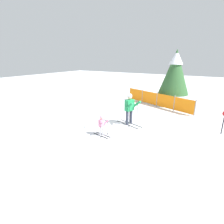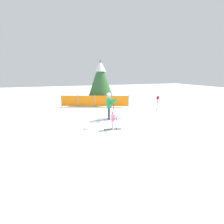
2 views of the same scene
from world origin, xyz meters
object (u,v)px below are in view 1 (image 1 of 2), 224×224
skier_adult (130,106)px  conifer_far (175,71)px  trail_marker (224,119)px  skier_child (102,124)px  safety_fence (157,99)px

skier_adult → conifer_far: (1.02, 5.53, 1.53)m
trail_marker → skier_adult: bearing=-164.9°
conifer_far → trail_marker: conifer_far is taller
skier_adult → trail_marker: 4.59m
skier_child → safety_fence: 6.44m
skier_adult → conifer_far: size_ratio=0.42×
skier_child → trail_marker: 5.85m
skier_adult → safety_fence: 4.45m
trail_marker → safety_fence: bearing=142.9°
skier_child → safety_fence: (0.63, 6.41, -0.04)m
skier_child → trail_marker: bearing=43.8°
skier_adult → trail_marker: (4.42, 1.19, -0.29)m
safety_fence → skier_adult: bearing=-91.9°
skier_adult → safety_fence: bearing=106.0°
safety_fence → trail_marker: size_ratio=4.64×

